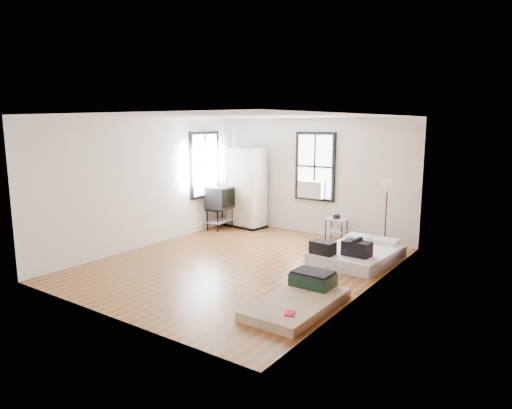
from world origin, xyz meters
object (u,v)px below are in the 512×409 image
Objects in this scene: mattress_main at (356,253)px; mattress_bare at (301,298)px; side_table at (336,223)px; wardrobe at (246,188)px; tv_stand at (220,199)px; floor_lamp at (387,190)px.

mattress_main is 1.05× the size of mattress_bare.
side_table is (-1.22, 3.82, 0.28)m from mattress_bare.
wardrobe is 0.74m from tv_stand.
wardrobe is at bearing 164.64° from mattress_main.
side_table is (-1.03, 1.28, 0.24)m from mattress_main.
mattress_main is 1.66m from side_table.
wardrobe is 1.36× the size of floor_lamp.
wardrobe is at bearing 179.40° from floor_lamp.
tv_stand reaches higher than mattress_bare.
wardrobe is 2.62m from side_table.
tv_stand is at bearing 174.31° from mattress_main.
tv_stand is at bearing -118.04° from wardrobe.
mattress_bare is at bearing -82.45° from mattress_main.
mattress_main is 2.55m from mattress_bare.
tv_stand is at bearing 143.25° from mattress_bare.
side_table reaches higher than mattress_main.
mattress_main is at bearing 94.88° from mattress_bare.
tv_stand is at bearing -172.49° from floor_lamp.
mattress_bare is 2.95× the size of side_table.
wardrobe is at bearing -178.42° from side_table.
wardrobe is 3.73m from floor_lamp.
wardrobe reaches higher than side_table.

